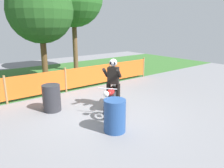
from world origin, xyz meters
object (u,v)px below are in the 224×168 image
Objects in this scene: motorcycle_lead at (112,97)px; spare_drum at (52,98)px; oil_drum at (115,116)px; rider_lead at (113,81)px.

spare_drum is at bearing -76.21° from motorcycle_lead.
oil_drum is 2.50m from spare_drum.
oil_drum is (-0.84, -1.20, -0.01)m from motorcycle_lead.
oil_drum is at bearing 15.70° from motorcycle_lead.
oil_drum is at bearing 13.79° from rider_lead.
spare_drum is at bearing -70.37° from rider_lead.
oil_drum is 1.00× the size of spare_drum.
rider_lead is (0.16, 0.14, 0.50)m from motorcycle_lead.
oil_drum is at bearing -73.02° from spare_drum.
rider_lead reaches higher than spare_drum.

